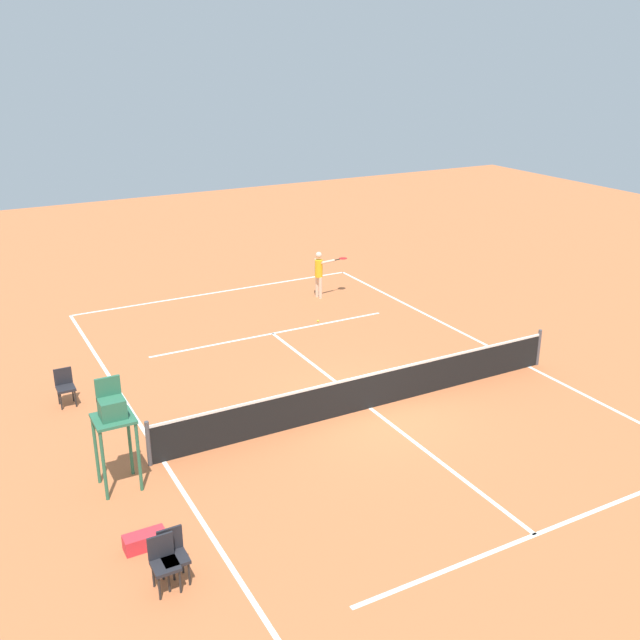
% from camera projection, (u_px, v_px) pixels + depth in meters
% --- Properties ---
extents(ground_plane, '(60.00, 60.00, 0.00)m').
position_uv_depth(ground_plane, '(370.00, 408.00, 18.43)').
color(ground_plane, '#C66B3D').
extents(court_lines, '(10.79, 21.25, 0.01)m').
position_uv_depth(court_lines, '(370.00, 408.00, 18.43)').
color(court_lines, white).
rests_on(court_lines, ground).
extents(tennis_net, '(11.39, 0.10, 1.07)m').
position_uv_depth(tennis_net, '(370.00, 390.00, 18.25)').
color(tennis_net, '#4C4C51').
rests_on(tennis_net, ground).
extents(player_serving, '(1.31, 0.45, 1.71)m').
position_uv_depth(player_serving, '(320.00, 270.00, 26.21)').
color(player_serving, beige).
rests_on(player_serving, ground).
extents(tennis_ball, '(0.07, 0.07, 0.07)m').
position_uv_depth(tennis_ball, '(318.00, 321.00, 24.18)').
color(tennis_ball, '#CCE033').
rests_on(tennis_ball, ground).
extents(umpire_chair, '(0.80, 0.80, 2.41)m').
position_uv_depth(umpire_chair, '(113.00, 417.00, 14.60)').
color(umpire_chair, '#2D6B4C').
rests_on(umpire_chair, ground).
extents(courtside_chair_near, '(0.44, 0.46, 0.95)m').
position_uv_depth(courtside_chair_near, '(173.00, 553.00, 12.32)').
color(courtside_chair_near, '#262626').
rests_on(courtside_chair_near, ground).
extents(courtside_chair_mid, '(0.44, 0.46, 0.95)m').
position_uv_depth(courtside_chair_mid, '(65.00, 385.00, 18.44)').
color(courtside_chair_mid, '#262626').
rests_on(courtside_chair_mid, ground).
extents(courtside_chair_far, '(0.44, 0.46, 0.95)m').
position_uv_depth(courtside_chair_far, '(164.00, 561.00, 12.14)').
color(courtside_chair_far, '#262626').
rests_on(courtside_chair_far, ground).
extents(equipment_bag, '(0.76, 0.32, 0.30)m').
position_uv_depth(equipment_bag, '(145.00, 541.00, 13.24)').
color(equipment_bag, red).
rests_on(equipment_bag, ground).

